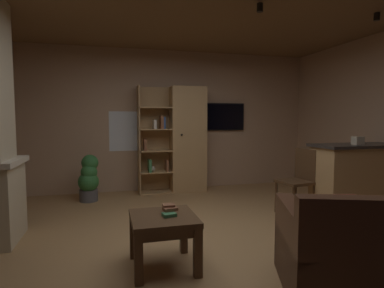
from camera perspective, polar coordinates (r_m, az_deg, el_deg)
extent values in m
cube|color=#A37A4C|center=(3.63, 1.69, -17.42)|extent=(5.93, 5.48, 0.02)
cube|color=tan|center=(6.07, -5.74, 4.20)|extent=(6.05, 0.06, 2.63)
cube|color=white|center=(5.98, -10.89, 2.28)|extent=(0.80, 0.01, 0.73)
cube|color=tan|center=(5.91, -0.78, 0.84)|extent=(0.64, 0.38, 1.93)
cube|color=tan|center=(5.97, -6.97, 0.85)|extent=(0.59, 0.02, 1.93)
cube|color=tan|center=(5.75, -9.55, 0.68)|extent=(0.02, 0.38, 1.93)
sphere|color=black|center=(5.66, -1.85, 1.66)|extent=(0.04, 0.04, 0.04)
cube|color=tan|center=(5.93, -6.63, -8.54)|extent=(0.59, 0.38, 0.02)
cube|color=tan|center=(5.85, -6.67, -4.94)|extent=(0.59, 0.38, 0.02)
cube|color=tan|center=(5.80, -6.70, -1.17)|extent=(0.59, 0.38, 0.02)
cube|color=tan|center=(5.78, -6.74, 2.65)|extent=(0.59, 0.38, 0.02)
cube|color=tan|center=(5.78, -6.77, 6.49)|extent=(0.59, 0.38, 0.02)
cube|color=brown|center=(5.81, -4.60, -3.89)|extent=(0.04, 0.23, 0.20)
cube|color=#2D4C8C|center=(5.74, -5.10, 3.80)|extent=(0.03, 0.23, 0.21)
cube|color=#387247|center=(5.77, -7.61, -3.89)|extent=(0.05, 0.23, 0.22)
cube|color=brown|center=(5.71, -8.48, -0.13)|extent=(0.04, 0.23, 0.21)
cube|color=brown|center=(5.74, -5.52, 3.91)|extent=(0.05, 0.23, 0.23)
cube|color=beige|center=(5.72, -6.76, 3.53)|extent=(0.05, 0.23, 0.16)
sphere|color=beige|center=(5.84, -7.13, -4.47)|extent=(0.10, 0.10, 0.10)
cube|color=tan|center=(5.09, 28.70, -5.83)|extent=(1.47, 0.52, 0.96)
cube|color=#2D2826|center=(5.03, 28.92, -0.21)|extent=(1.53, 0.58, 0.04)
cube|color=#BFB299|center=(4.84, 27.66, 0.56)|extent=(0.13, 0.13, 0.11)
cube|color=#4C2D1E|center=(2.99, 30.69, -18.51)|extent=(1.66, 1.32, 0.42)
cube|color=#4C2D1E|center=(2.74, 17.85, -17.38)|extent=(0.44, 0.87, 0.67)
cube|color=#AD3D2D|center=(2.66, 30.83, -14.44)|extent=(0.40, 0.30, 0.36)
cube|color=brown|center=(2.75, 24.26, -12.91)|extent=(0.41, 0.24, 0.44)
cube|color=#C67F33|center=(2.73, 27.61, -13.19)|extent=(0.46, 0.36, 0.41)
cube|color=#4C331E|center=(2.95, -5.17, -13.17)|extent=(0.58, 0.60, 0.05)
cube|color=#4C331E|center=(2.97, -5.16, -14.36)|extent=(0.52, 0.54, 0.08)
cube|color=#4C331E|center=(2.76, -9.60, -19.77)|extent=(0.07, 0.07, 0.43)
cube|color=#4C331E|center=(2.85, 1.05, -18.95)|extent=(0.07, 0.07, 0.43)
cube|color=#4C331E|center=(3.24, -10.48, -16.02)|extent=(0.07, 0.07, 0.43)
cube|color=#4C331E|center=(3.31, -1.50, -15.48)|extent=(0.07, 0.07, 0.43)
cube|color=#387247|center=(2.91, -4.12, -12.57)|extent=(0.13, 0.11, 0.03)
cube|color=brown|center=(2.98, -3.98, -11.57)|extent=(0.14, 0.12, 0.03)
cube|color=brown|center=(3.01, -4.23, -10.95)|extent=(0.11, 0.09, 0.02)
cube|color=#4C331E|center=(4.73, 18.02, -6.51)|extent=(0.48, 0.48, 0.04)
cube|color=#4C331E|center=(4.82, 19.79, -3.46)|extent=(0.10, 0.40, 0.44)
cylinder|color=#4C331E|center=(4.80, 14.88, -9.09)|extent=(0.04, 0.04, 0.46)
cylinder|color=#4C331E|center=(4.53, 17.76, -9.96)|extent=(0.04, 0.04, 0.46)
cylinder|color=#4C331E|center=(5.03, 18.13, -8.54)|extent=(0.04, 0.04, 0.46)
cylinder|color=#4C331E|center=(4.77, 21.05, -9.32)|extent=(0.04, 0.04, 0.46)
cylinder|color=#4C4C51|center=(5.54, -18.09, -8.75)|extent=(0.29, 0.29, 0.19)
sphere|color=#2D6B33|center=(5.46, -18.12, -6.47)|extent=(0.33, 0.33, 0.33)
sphere|color=#2D6B33|center=(5.43, -18.03, -4.86)|extent=(0.26, 0.26, 0.26)
sphere|color=#2D6B33|center=(5.46, -17.89, -3.24)|extent=(0.27, 0.27, 0.27)
cube|color=black|center=(6.32, 5.25, 4.89)|extent=(0.95, 0.05, 0.53)
cube|color=black|center=(6.30, 5.33, 4.90)|extent=(0.91, 0.01, 0.49)
cylinder|color=black|center=(3.83, 12.12, 22.86)|extent=(0.07, 0.07, 0.09)
cylinder|color=black|center=(4.61, 30.30, 19.17)|extent=(0.07, 0.07, 0.09)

